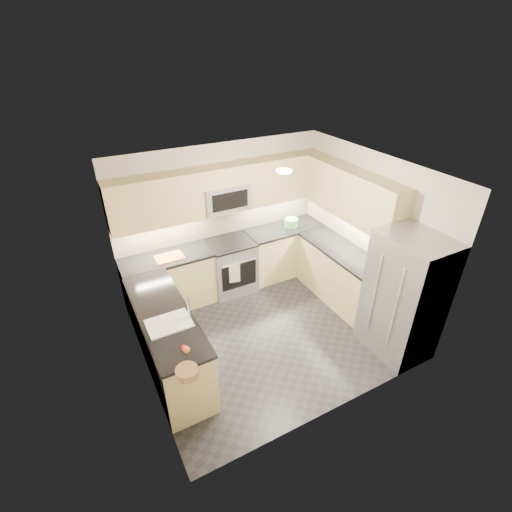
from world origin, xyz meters
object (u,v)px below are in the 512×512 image
(refrigerator, at_px, (404,297))
(cutting_board, at_px, (169,257))
(gas_range, at_px, (231,266))
(fruit_basket, at_px, (187,372))
(microwave, at_px, (225,196))
(utensil_bowl, at_px, (291,222))

(refrigerator, relative_size, cutting_board, 4.25)
(gas_range, bearing_deg, fruit_basket, -123.46)
(gas_range, xyz_separation_m, cutting_board, (-1.05, -0.02, 0.49))
(gas_range, distance_m, microwave, 1.25)
(microwave, bearing_deg, refrigerator, -60.38)
(refrigerator, xyz_separation_m, cutting_board, (-2.50, 2.40, 0.05))
(utensil_bowl, bearing_deg, gas_range, -179.04)
(refrigerator, bearing_deg, microwave, 119.62)
(cutting_board, distance_m, fruit_basket, 2.40)
(refrigerator, distance_m, utensil_bowl, 2.46)
(refrigerator, bearing_deg, utensil_bowl, 95.24)
(microwave, xyz_separation_m, fruit_basket, (-1.56, -2.49, -0.72))
(gas_range, height_order, microwave, microwave)
(gas_range, bearing_deg, microwave, 90.00)
(utensil_bowl, xyz_separation_m, fruit_basket, (-2.79, -2.39, -0.03))
(refrigerator, xyz_separation_m, utensil_bowl, (-0.22, 2.45, 0.11))
(cutting_board, bearing_deg, fruit_basket, -102.48)
(utensil_bowl, xyz_separation_m, cutting_board, (-2.27, -0.04, -0.06))
(refrigerator, distance_m, fruit_basket, 3.02)
(refrigerator, height_order, fruit_basket, refrigerator)
(microwave, height_order, utensil_bowl, microwave)
(utensil_bowl, bearing_deg, microwave, 175.13)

